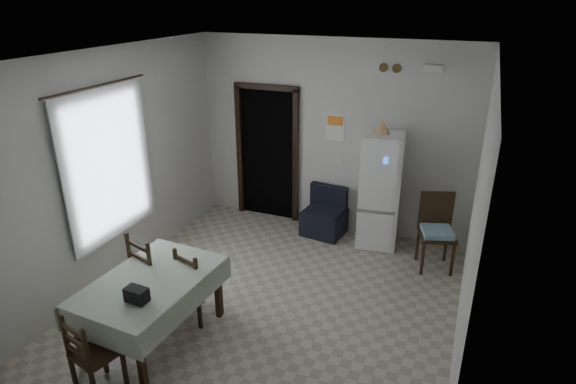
# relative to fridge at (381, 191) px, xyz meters

# --- Properties ---
(ground) EXTENTS (4.50, 4.50, 0.00)m
(ground) POSITION_rel_fridge_xyz_m (-0.85, -1.93, -0.84)
(ground) COLOR #AEA28E
(ground) RESTS_ON ground
(ceiling) EXTENTS (4.20, 4.50, 0.02)m
(ceiling) POSITION_rel_fridge_xyz_m (-0.85, -1.93, 2.06)
(ceiling) COLOR white
(ceiling) RESTS_ON ground
(wall_back) EXTENTS (4.20, 0.02, 2.90)m
(wall_back) POSITION_rel_fridge_xyz_m (-0.85, 0.32, 0.61)
(wall_back) COLOR beige
(wall_back) RESTS_ON ground
(wall_front) EXTENTS (4.20, 0.02, 2.90)m
(wall_front) POSITION_rel_fridge_xyz_m (-0.85, -4.18, 0.61)
(wall_front) COLOR beige
(wall_front) RESTS_ON ground
(wall_left) EXTENTS (0.02, 4.50, 2.90)m
(wall_left) POSITION_rel_fridge_xyz_m (-2.95, -1.93, 0.61)
(wall_left) COLOR beige
(wall_left) RESTS_ON ground
(wall_right) EXTENTS (0.02, 4.50, 2.90)m
(wall_right) POSITION_rel_fridge_xyz_m (1.25, -1.93, 0.61)
(wall_right) COLOR beige
(wall_right) RESTS_ON ground
(doorway) EXTENTS (1.06, 0.52, 2.22)m
(doorway) POSITION_rel_fridge_xyz_m (-1.90, 0.52, 0.22)
(doorway) COLOR black
(doorway) RESTS_ON ground
(window_recess) EXTENTS (0.10, 1.20, 1.60)m
(window_recess) POSITION_rel_fridge_xyz_m (-3.00, -2.13, 0.71)
(window_recess) COLOR silver
(window_recess) RESTS_ON ground
(curtain) EXTENTS (0.02, 1.45, 1.85)m
(curtain) POSITION_rel_fridge_xyz_m (-2.89, -2.13, 0.71)
(curtain) COLOR silver
(curtain) RESTS_ON ground
(curtain_rod) EXTENTS (0.02, 1.60, 0.02)m
(curtain_rod) POSITION_rel_fridge_xyz_m (-2.88, -2.13, 1.66)
(curtain_rod) COLOR black
(curtain_rod) RESTS_ON ground
(calendar) EXTENTS (0.28, 0.02, 0.40)m
(calendar) POSITION_rel_fridge_xyz_m (-0.80, 0.31, 0.78)
(calendar) COLOR white
(calendar) RESTS_ON ground
(calendar_image) EXTENTS (0.24, 0.01, 0.14)m
(calendar_image) POSITION_rel_fridge_xyz_m (-0.80, 0.30, 0.88)
(calendar_image) COLOR orange
(calendar_image) RESTS_ON ground
(light_switch) EXTENTS (0.08, 0.02, 0.12)m
(light_switch) POSITION_rel_fridge_xyz_m (-0.70, 0.31, 0.26)
(light_switch) COLOR beige
(light_switch) RESTS_ON ground
(vent_left) EXTENTS (0.12, 0.03, 0.12)m
(vent_left) POSITION_rel_fridge_xyz_m (-0.15, 0.30, 1.68)
(vent_left) COLOR brown
(vent_left) RESTS_ON ground
(vent_right) EXTENTS (0.12, 0.03, 0.12)m
(vent_right) POSITION_rel_fridge_xyz_m (0.03, 0.30, 1.68)
(vent_right) COLOR brown
(vent_right) RESTS_ON ground
(emergency_light) EXTENTS (0.25, 0.07, 0.09)m
(emergency_light) POSITION_rel_fridge_xyz_m (0.50, 0.28, 1.71)
(emergency_light) COLOR white
(emergency_light) RESTS_ON ground
(fridge) EXTENTS (0.61, 0.61, 1.68)m
(fridge) POSITION_rel_fridge_xyz_m (0.00, 0.00, 0.00)
(fridge) COLOR white
(fridge) RESTS_ON ground
(tan_cone) EXTENTS (0.25, 0.25, 0.19)m
(tan_cone) POSITION_rel_fridge_xyz_m (-0.06, 0.03, 0.94)
(tan_cone) COLOR tan
(tan_cone) RESTS_ON fridge
(navy_seat) EXTENTS (0.66, 0.65, 0.72)m
(navy_seat) POSITION_rel_fridge_xyz_m (-0.83, 0.00, -0.48)
(navy_seat) COLOR black
(navy_seat) RESTS_ON ground
(corner_chair) EXTENTS (0.56, 0.56, 1.03)m
(corner_chair) POSITION_rel_fridge_xyz_m (0.86, -0.39, -0.32)
(corner_chair) COLOR black
(corner_chair) RESTS_ON ground
(dining_table) EXTENTS (1.05, 1.53, 0.77)m
(dining_table) POSITION_rel_fridge_xyz_m (-1.73, -3.03, -0.46)
(dining_table) COLOR #9DAE95
(dining_table) RESTS_ON ground
(black_bag) EXTENTS (0.23, 0.14, 0.14)m
(black_bag) POSITION_rel_fridge_xyz_m (-1.60, -3.38, -0.00)
(black_bag) COLOR black
(black_bag) RESTS_ON dining_table
(dining_chair_far_left) EXTENTS (0.55, 0.55, 1.03)m
(dining_chair_far_left) POSITION_rel_fridge_xyz_m (-2.02, -2.56, -0.32)
(dining_chair_far_left) COLOR black
(dining_chair_far_left) RESTS_ON ground
(dining_chair_far_right) EXTENTS (0.47, 0.47, 0.90)m
(dining_chair_far_right) POSITION_rel_fridge_xyz_m (-1.51, -2.47, -0.39)
(dining_chair_far_right) COLOR black
(dining_chair_far_right) RESTS_ON ground
(dining_chair_near_head) EXTENTS (0.45, 0.45, 0.87)m
(dining_chair_near_head) POSITION_rel_fridge_xyz_m (-1.79, -3.81, -0.40)
(dining_chair_near_head) COLOR black
(dining_chair_near_head) RESTS_ON ground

